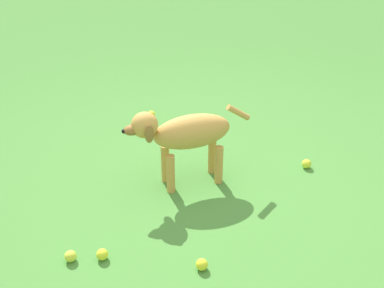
{
  "coord_description": "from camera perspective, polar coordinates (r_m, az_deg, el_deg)",
  "views": [
    {
      "loc": [
        -1.29,
        -2.31,
        1.99
      ],
      "look_at": [
        0.02,
        0.16,
        0.3
      ],
      "focal_mm": 47.07,
      "sensor_mm": 36.0,
      "label": 1
    }
  ],
  "objects": [
    {
      "name": "tennis_ball_3",
      "position": [
        2.91,
        -13.6,
        -12.25
      ],
      "size": [
        0.07,
        0.07,
        0.07
      ],
      "primitive_type": "sphere",
      "color": "#D0DF3F",
      "rests_on": "ground"
    },
    {
      "name": "tennis_ball_4",
      "position": [
        4.21,
        -4.63,
        3.34
      ],
      "size": [
        0.07,
        0.07,
        0.07
      ],
      "primitive_type": "sphere",
      "color": "yellow",
      "rests_on": "ground"
    },
    {
      "name": "tennis_ball_1",
      "position": [
        2.79,
        1.12,
        -13.49
      ],
      "size": [
        0.07,
        0.07,
        0.07
      ],
      "primitive_type": "sphere",
      "color": "yellow",
      "rests_on": "ground"
    },
    {
      "name": "tennis_ball_2",
      "position": [
        3.64,
        12.86,
        -2.2
      ],
      "size": [
        0.07,
        0.07,
        0.07
      ],
      "primitive_type": "sphere",
      "color": "#CBDB34",
      "rests_on": "ground"
    },
    {
      "name": "tennis_ball_0",
      "position": [
        2.88,
        -10.14,
        -12.22
      ],
      "size": [
        0.07,
        0.07,
        0.07
      ],
      "primitive_type": "sphere",
      "color": "yellow",
      "rests_on": "ground"
    },
    {
      "name": "ground",
      "position": [
        3.32,
        1.02,
        -5.71
      ],
      "size": [
        14.0,
        14.0,
        0.0
      ],
      "primitive_type": "plane",
      "color": "#478438"
    },
    {
      "name": "dog",
      "position": [
        3.22,
        -0.84,
        1.14
      ],
      "size": [
        0.85,
        0.29,
        0.58
      ],
      "rotation": [
        0.0,
        0.0,
        2.97
      ],
      "color": "#C69347",
      "rests_on": "ground"
    }
  ]
}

